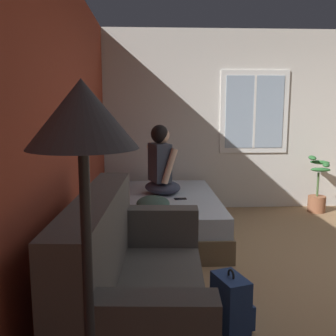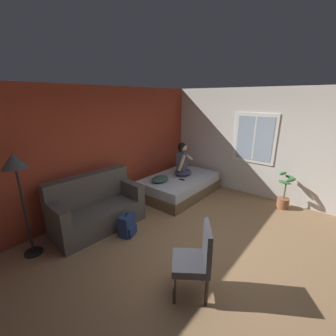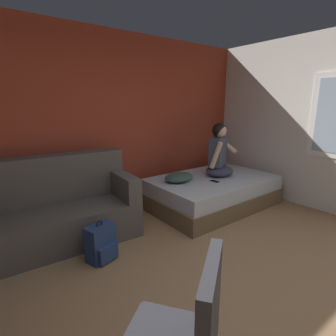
% 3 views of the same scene
% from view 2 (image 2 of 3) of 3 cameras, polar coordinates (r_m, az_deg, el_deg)
% --- Properties ---
extents(ground_plane, '(40.00, 40.00, 0.00)m').
position_cam_2_polar(ground_plane, '(4.11, 11.00, -19.77)').
color(ground_plane, '#93704C').
extents(wall_back_accent, '(10.44, 0.16, 2.70)m').
position_cam_2_polar(wall_back_accent, '(5.26, -15.35, 4.68)').
color(wall_back_accent, '#993823').
rests_on(wall_back_accent, ground).
extents(wall_side_with_window, '(0.19, 6.75, 2.70)m').
position_cam_2_polar(wall_side_with_window, '(6.02, 24.80, 5.27)').
color(wall_side_with_window, silver).
rests_on(wall_side_with_window, ground).
extents(bed, '(2.07, 1.33, 0.48)m').
position_cam_2_polar(bed, '(5.96, 2.94, -4.42)').
color(bed, brown).
rests_on(bed, ground).
extents(couch, '(1.75, 0.93, 1.04)m').
position_cam_2_polar(couch, '(4.68, -17.77, -9.64)').
color(couch, '#514C47').
rests_on(couch, ground).
extents(side_chair, '(0.64, 0.64, 0.98)m').
position_cam_2_polar(side_chair, '(3.07, 7.16, -21.69)').
color(side_chair, '#382D23').
rests_on(side_chair, ground).
extents(person_seated, '(0.64, 0.59, 0.88)m').
position_cam_2_polar(person_seated, '(5.92, 3.73, 1.52)').
color(person_seated, '#383D51').
rests_on(person_seated, bed).
extents(backpack, '(0.34, 0.30, 0.46)m').
position_cam_2_polar(backpack, '(4.36, -10.25, -14.21)').
color(backpack, navy).
rests_on(backpack, ground).
extents(throw_pillow, '(0.49, 0.37, 0.14)m').
position_cam_2_polar(throw_pillow, '(5.51, -2.02, -2.81)').
color(throw_pillow, '#385147').
rests_on(throw_pillow, bed).
extents(cell_phone, '(0.08, 0.15, 0.01)m').
position_cam_2_polar(cell_phone, '(5.66, 3.53, -2.97)').
color(cell_phone, black).
rests_on(cell_phone, bed).
extents(floor_lamp, '(0.36, 0.36, 1.70)m').
position_cam_2_polar(floor_lamp, '(3.97, -34.11, -0.72)').
color(floor_lamp, black).
rests_on(floor_lamp, ground).
extents(potted_plant, '(0.39, 0.37, 0.85)m').
position_cam_2_polar(potted_plant, '(5.84, 27.38, -6.31)').
color(potted_plant, '#995B3D').
rests_on(potted_plant, ground).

